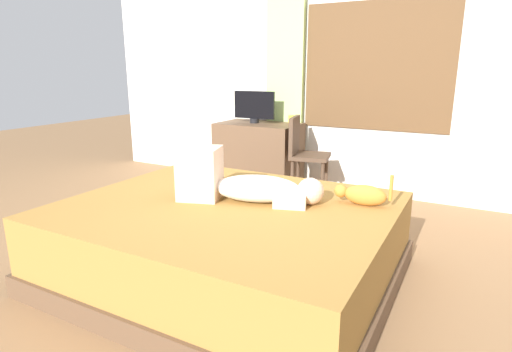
# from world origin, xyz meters

# --- Properties ---
(ground_plane) EXTENTS (16.00, 16.00, 0.00)m
(ground_plane) POSITION_xyz_m (0.00, 0.00, 0.00)
(ground_plane) COLOR olive
(back_wall_with_window) EXTENTS (6.40, 0.14, 2.90)m
(back_wall_with_window) POSITION_xyz_m (0.01, 2.27, 1.45)
(back_wall_with_window) COLOR silver
(back_wall_with_window) RESTS_ON ground
(bed) EXTENTS (2.06, 1.71, 0.50)m
(bed) POSITION_xyz_m (-0.09, -0.10, 0.25)
(bed) COLOR brown
(bed) RESTS_ON ground
(person_lying) EXTENTS (0.93, 0.50, 0.34)m
(person_lying) POSITION_xyz_m (-0.04, 0.02, 0.62)
(person_lying) COLOR silver
(person_lying) RESTS_ON bed
(cat) EXTENTS (0.36, 0.13, 0.21)m
(cat) POSITION_xyz_m (0.67, 0.30, 0.57)
(cat) COLOR #C67A2D
(cat) RESTS_ON bed
(desk) EXTENTS (0.90, 0.56, 0.74)m
(desk) POSITION_xyz_m (-0.91, 1.87, 0.37)
(desk) COLOR brown
(desk) RESTS_ON ground
(tv_monitor) EXTENTS (0.48, 0.10, 0.35)m
(tv_monitor) POSITION_xyz_m (-0.97, 1.87, 0.92)
(tv_monitor) COLOR black
(tv_monitor) RESTS_ON desk
(cup) EXTENTS (0.08, 0.08, 0.08)m
(cup) POSITION_xyz_m (-0.60, 2.08, 0.78)
(cup) COLOR gold
(cup) RESTS_ON desk
(chair_by_desk) EXTENTS (0.45, 0.45, 0.86)m
(chair_by_desk) POSITION_xyz_m (-0.30, 1.71, 0.51)
(chair_by_desk) COLOR #4C3828
(chair_by_desk) RESTS_ON ground
(curtain_left) EXTENTS (0.44, 0.06, 2.40)m
(curtain_left) POSITION_xyz_m (-0.73, 2.15, 1.20)
(curtain_left) COLOR #ADCC75
(curtain_left) RESTS_ON ground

